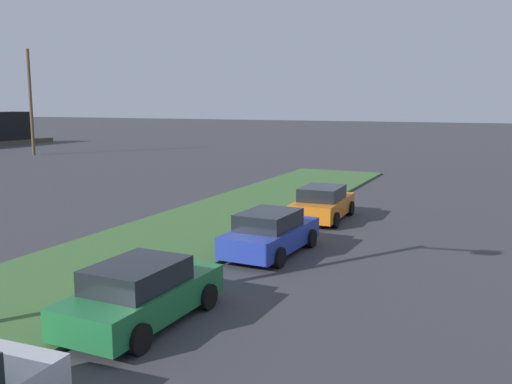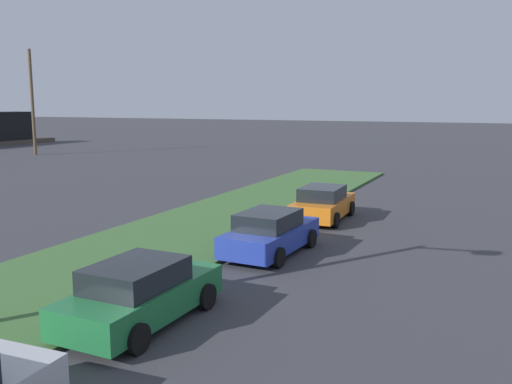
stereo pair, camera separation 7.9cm
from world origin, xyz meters
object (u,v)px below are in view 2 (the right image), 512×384
parked_car_blue (270,233)px  distant_utility_pole (32,103)px  parked_car_orange (323,204)px  parked_car_green (140,293)px

parked_car_blue → distant_utility_pole: size_ratio=0.44×
parked_car_orange → parked_car_green: bearing=176.8°
parked_car_blue → parked_car_orange: 5.95m
parked_car_green → parked_car_blue: same height
parked_car_green → parked_car_orange: 12.60m
distant_utility_pole → parked_car_orange: bearing=-116.3°
parked_car_blue → distant_utility_pole: distant_utility_pole is taller
distant_utility_pole → parked_car_green: bearing=-130.9°
parked_car_green → parked_car_blue: size_ratio=0.99×
parked_car_orange → distant_utility_pole: 38.83m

